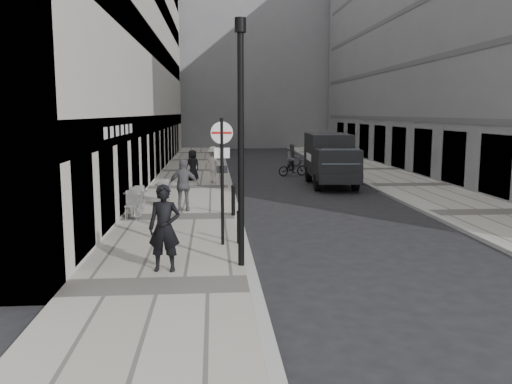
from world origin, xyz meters
TOP-DOWN VIEW (x-y plane):
  - ground at (0.00, 0.00)m, footprint 120.00×120.00m
  - sidewalk at (-2.00, 18.00)m, footprint 4.00×60.00m
  - far_sidewalk at (9.00, 18.00)m, footprint 4.00×60.00m
  - building_left at (-6.00, 24.50)m, footprint 4.00×45.00m
  - building_right at (14.00, 24.50)m, footprint 6.00×45.00m
  - building_far at (1.50, 56.00)m, footprint 24.00×16.00m
  - walking_man at (-1.95, 3.77)m, footprint 0.78×0.56m
  - sign_post at (-0.60, 6.15)m, footprint 0.59×0.10m
  - lamppost at (-0.20, 4.09)m, footprint 0.25×0.25m
  - bollard_near at (-0.15, 6.26)m, footprint 0.12×0.12m
  - bollard_far at (-0.15, 10.40)m, footprint 0.14×0.14m
  - panel_van at (5.11, 18.75)m, footprint 2.33×5.66m
  - cyclist at (3.82, 23.08)m, footprint 1.88×1.07m
  - pedestrian_a at (-1.92, 11.40)m, footprint 1.13×0.49m
  - pedestrian_b at (-0.82, 19.30)m, footprint 1.39×1.25m
  - pedestrian_c at (-1.93, 20.51)m, footprint 0.95×0.87m
  - cafe_table_near at (-3.60, 11.58)m, footprint 0.68×1.53m
  - cafe_table_mid at (-2.80, 13.16)m, footprint 0.71×1.61m
  - cafe_table_far at (-3.60, 10.52)m, footprint 0.75×1.69m

SIDE VIEW (x-z plane):
  - ground at x=0.00m, z-range 0.00..0.00m
  - sidewalk at x=-2.00m, z-range 0.00..0.12m
  - far_sidewalk at x=9.00m, z-range 0.00..0.12m
  - bollard_near at x=-0.15m, z-range 0.12..0.98m
  - cafe_table_near at x=-3.60m, z-range 0.13..1.00m
  - cafe_table_mid at x=-2.80m, z-range 0.13..1.04m
  - cafe_table_far at x=-3.60m, z-range 0.13..1.09m
  - bollard_far at x=-0.15m, z-range 0.12..1.13m
  - cyclist at x=3.82m, z-range -0.21..1.71m
  - pedestrian_c at x=-1.93m, z-range 0.12..1.74m
  - pedestrian_b at x=-0.82m, z-range 0.12..1.99m
  - pedestrian_a at x=-1.92m, z-range 0.12..2.03m
  - walking_man at x=-1.95m, z-range 0.12..2.11m
  - panel_van at x=5.11m, z-range 0.16..2.78m
  - sign_post at x=-0.60m, z-range 0.61..4.05m
  - lamppost at x=-0.20m, z-range 0.44..6.11m
  - building_left at x=-6.00m, z-range 0.00..18.00m
  - building_right at x=14.00m, z-range 0.00..20.00m
  - building_far at x=1.50m, z-range 0.00..22.00m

